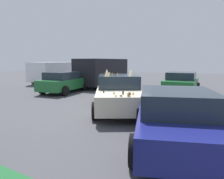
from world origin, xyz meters
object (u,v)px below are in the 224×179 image
at_px(art_car_decorated, 119,93).
at_px(parked_sedan_far_left, 181,83).
at_px(parked_sedan_far_right, 64,82).
at_px(parked_van_behind_left, 55,71).
at_px(parked_van_near_left, 102,71).
at_px(parked_sedan_behind_right, 175,117).

xyz_separation_m(art_car_decorated, parked_sedan_far_left, (5.77, -2.70, -0.06)).
height_order(art_car_decorated, parked_sedan_far_right, art_car_decorated).
xyz_separation_m(art_car_decorated, parked_van_behind_left, (8.82, 8.78, 0.37)).
relative_size(art_car_decorated, parked_van_near_left, 0.88).
bearing_deg(parked_van_behind_left, parked_sedan_far_left, -101.88).
relative_size(art_car_decorated, parked_sedan_far_left, 1.10).
height_order(parked_sedan_far_right, parked_sedan_far_left, parked_sedan_far_right).
xyz_separation_m(parked_sedan_behind_right, parked_sedan_far_right, (6.94, 7.17, -0.01)).
height_order(parked_van_behind_left, parked_sedan_far_left, parked_van_behind_left).
xyz_separation_m(parked_van_near_left, parked_sedan_behind_right, (-10.53, -5.74, -0.55)).
relative_size(parked_van_near_left, parked_sedan_far_left, 1.24).
relative_size(parked_van_near_left, parked_sedan_behind_right, 1.17).
distance_m(parked_van_near_left, parked_sedan_far_left, 6.33).
xyz_separation_m(art_car_decorated, parked_sedan_far_right, (3.78, 4.83, -0.05)).
distance_m(art_car_decorated, parked_van_near_left, 8.13).
relative_size(art_car_decorated, parked_van_behind_left, 0.89).
bearing_deg(art_car_decorated, parked_van_behind_left, -153.80).
bearing_deg(art_car_decorated, parked_sedan_far_left, 136.21).
xyz_separation_m(parked_van_near_left, parked_sedan_far_right, (-3.59, 1.43, -0.56)).
relative_size(art_car_decorated, parked_sedan_behind_right, 1.04).
bearing_deg(parked_van_near_left, art_car_decorated, -143.21).
distance_m(parked_van_near_left, parked_van_behind_left, 5.58).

